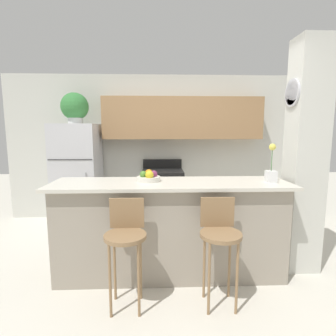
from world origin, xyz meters
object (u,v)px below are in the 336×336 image
(stove_range, at_px, (163,196))
(orchid_vase, at_px, (271,170))
(fruit_bowl, at_px, (149,177))
(refrigerator, at_px, (78,175))
(bar_stool_left, at_px, (126,237))
(trash_bin, at_px, (111,218))
(potted_plant_on_fridge, at_px, (75,107))
(bar_stool_right, at_px, (220,235))

(stove_range, bearing_deg, orchid_vase, -57.25)
(fruit_bowl, bearing_deg, refrigerator, 128.39)
(bar_stool_left, relative_size, trash_bin, 2.55)
(bar_stool_left, distance_m, trash_bin, 1.99)
(refrigerator, xyz_separation_m, fruit_bowl, (1.23, -1.56, 0.24))
(potted_plant_on_fridge, bearing_deg, fruit_bowl, -51.61)
(stove_range, distance_m, bar_stool_left, 2.24)
(bar_stool_left, height_order, orchid_vase, orchid_vase)
(refrigerator, bearing_deg, bar_stool_left, -63.85)
(bar_stool_left, relative_size, orchid_vase, 2.38)
(stove_range, xyz_separation_m, bar_stool_left, (-0.36, -2.20, 0.19))
(orchid_vase, height_order, trash_bin, orchid_vase)
(refrigerator, distance_m, bar_stool_left, 2.38)
(trash_bin, bearing_deg, refrigerator, 156.06)
(stove_range, height_order, orchid_vase, orchid_vase)
(stove_range, relative_size, potted_plant_on_fridge, 2.15)
(potted_plant_on_fridge, xyz_separation_m, trash_bin, (0.57, -0.25, -1.76))
(bar_stool_right, xyz_separation_m, fruit_bowl, (-0.65, 0.57, 0.43))
(refrigerator, relative_size, potted_plant_on_fridge, 3.40)
(trash_bin, bearing_deg, stove_range, 21.08)
(potted_plant_on_fridge, bearing_deg, stove_range, 2.84)
(refrigerator, xyz_separation_m, bar_stool_right, (1.88, -2.13, -0.19))
(potted_plant_on_fridge, bearing_deg, orchid_vase, -33.39)
(stove_range, xyz_separation_m, fruit_bowl, (-0.18, -1.63, 0.62))
(potted_plant_on_fridge, height_order, orchid_vase, potted_plant_on_fridge)
(refrigerator, xyz_separation_m, stove_range, (1.41, 0.07, -0.38))
(refrigerator, relative_size, stove_range, 1.58)
(fruit_bowl, relative_size, trash_bin, 0.67)
(bar_stool_left, xyz_separation_m, potted_plant_on_fridge, (-1.05, 2.13, 1.30))
(potted_plant_on_fridge, distance_m, orchid_vase, 3.12)
(orchid_vase, bearing_deg, refrigerator, 146.62)
(bar_stool_left, xyz_separation_m, orchid_vase, (1.48, 0.47, 0.52))
(bar_stool_right, height_order, orchid_vase, orchid_vase)
(stove_range, height_order, bar_stool_right, stove_range)
(bar_stool_left, height_order, fruit_bowl, fruit_bowl)
(bar_stool_right, distance_m, trash_bin, 2.34)
(refrigerator, relative_size, bar_stool_left, 1.74)
(bar_stool_right, bearing_deg, stove_range, 102.14)
(bar_stool_right, bearing_deg, trash_bin, 124.96)
(bar_stool_right, relative_size, trash_bin, 2.55)
(potted_plant_on_fridge, bearing_deg, bar_stool_right, -48.53)
(stove_range, bearing_deg, trash_bin, -158.92)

